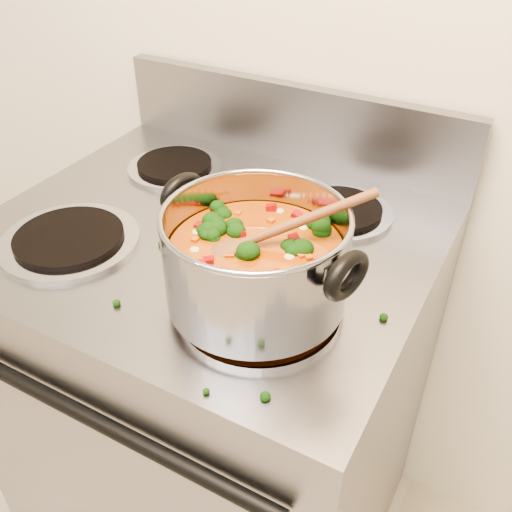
# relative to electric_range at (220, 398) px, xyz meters

# --- Properties ---
(electric_range) EXTENTS (0.77, 0.69, 1.08)m
(electric_range) POSITION_rel_electric_range_xyz_m (0.00, 0.00, 0.00)
(electric_range) COLOR gray
(electric_range) RESTS_ON ground
(stockpot) EXTENTS (0.32, 0.26, 0.15)m
(stockpot) POSITION_rel_electric_range_xyz_m (0.17, -0.14, 0.53)
(stockpot) COLOR gray
(stockpot) RESTS_ON electric_range
(wooden_spoon) EXTENTS (0.20, 0.17, 0.09)m
(wooden_spoon) POSITION_rel_electric_range_xyz_m (0.18, -0.14, 0.58)
(wooden_spoon) COLOR brown
(wooden_spoon) RESTS_ON stockpot
(cooktop_crumbs) EXTENTS (0.32, 0.32, 0.01)m
(cooktop_crumbs) POSITION_rel_electric_range_xyz_m (0.18, -0.12, 0.46)
(cooktop_crumbs) COLOR black
(cooktop_crumbs) RESTS_ON electric_range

